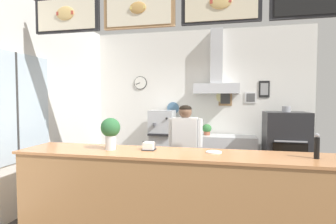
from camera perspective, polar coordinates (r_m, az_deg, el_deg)
name	(u,v)px	position (r m, az deg, el deg)	size (l,w,h in m)	color
back_wall_assembly	(199,99)	(5.43, 6.70, 2.90)	(4.54, 2.60, 3.08)	#9E9E99
left_wall_with_window	(20,106)	(4.22, -29.62, 1.23)	(0.15, 4.80, 3.08)	silver
service_counter	(174,198)	(3.08, 1.37, -18.31)	(3.63, 0.66, 1.04)	#B77F4C
back_prep_counter	(202,158)	(5.30, 7.46, -10.01)	(2.05, 0.54, 0.92)	silver
pizza_oven	(285,152)	(5.06, 24.25, -7.92)	(0.71, 0.69, 1.50)	#232326
shop_worker	(185,149)	(4.23, 3.79, -7.96)	(0.55, 0.23, 1.53)	#232328
espresso_machine	(162,122)	(5.29, -1.28, -2.27)	(0.48, 0.55, 0.49)	#B7BABF
potted_oregano	(189,128)	(5.23, 4.56, -3.41)	(0.18, 0.18, 0.24)	#4C4C51
potted_rosemary	(207,129)	(5.22, 8.49, -3.71)	(0.18, 0.18, 0.22)	#9E563D
basil_vase	(111,131)	(3.13, -12.44, -4.10)	(0.23, 0.23, 0.37)	silver
condiment_plate	(214,152)	(2.97, 9.99, -8.60)	(0.18, 0.18, 0.01)	white
pepper_grinder	(317,146)	(3.01, 29.75, -6.49)	(0.05, 0.05, 0.26)	black
napkin_holder	(149,146)	(3.08, -4.15, -7.50)	(0.15, 0.14, 0.10)	#262628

